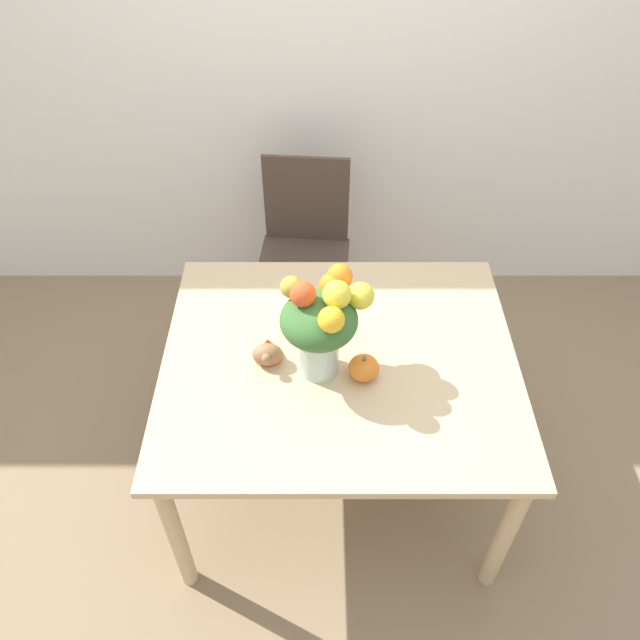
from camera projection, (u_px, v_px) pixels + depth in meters
ground_plane at (337, 470)px, 2.68m from camera, size 12.00×12.00×0.00m
wall_back at (338, 32)px, 2.66m from camera, size 8.00×0.06×2.70m
dining_table at (340, 375)px, 2.24m from camera, size 1.24×1.05×0.73m
flower_vase at (322, 322)px, 1.99m from camera, size 0.30×0.29×0.39m
pumpkin at (365, 368)px, 2.09m from camera, size 0.10×0.10×0.10m
turkey_figurine at (269, 351)px, 2.14m from camera, size 0.11×0.14×0.09m
dining_chair_near_window at (306, 253)px, 2.97m from camera, size 0.45×0.45×0.92m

